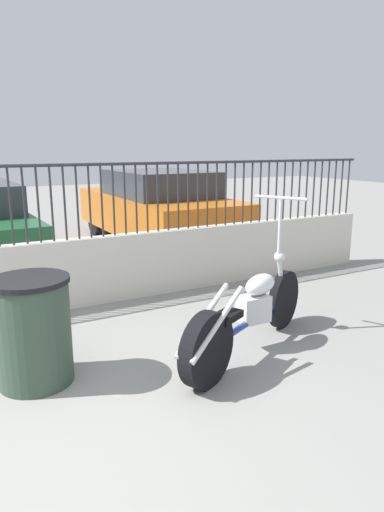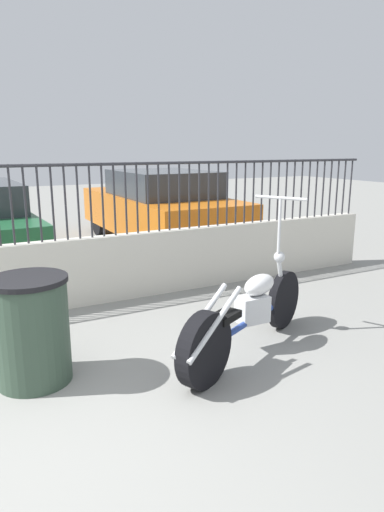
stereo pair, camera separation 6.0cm
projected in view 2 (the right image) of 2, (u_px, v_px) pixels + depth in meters
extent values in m
plane|color=gray|center=(11.00, 464.00, 2.69)|extent=(40.00, 40.00, 0.00)
cylinder|color=#2D2D33|center=(11.00, 205.00, 4.81)|extent=(0.02, 0.02, 0.85)
cylinder|color=#2D2D33|center=(25.00, 204.00, 4.88)|extent=(0.02, 0.02, 0.85)
cylinder|color=#2D2D33|center=(39.00, 204.00, 4.94)|extent=(0.02, 0.02, 0.85)
cylinder|color=#2D2D33|center=(52.00, 203.00, 5.01)|extent=(0.02, 0.02, 0.85)
cylinder|color=#2D2D33|center=(65.00, 202.00, 5.07)|extent=(0.02, 0.02, 0.85)
cylinder|color=#2D2D33|center=(78.00, 202.00, 5.14)|extent=(0.02, 0.02, 0.85)
cylinder|color=#2D2D33|center=(91.00, 201.00, 5.20)|extent=(0.02, 0.02, 0.85)
cylinder|color=#2D2D33|center=(103.00, 200.00, 5.27)|extent=(0.02, 0.02, 0.85)
cylinder|color=#2D2D33|center=(114.00, 199.00, 5.33)|extent=(0.02, 0.02, 0.85)
cylinder|color=#2D2D33|center=(126.00, 199.00, 5.39)|extent=(0.02, 0.02, 0.85)
cylinder|color=#2D2D33|center=(137.00, 198.00, 5.46)|extent=(0.02, 0.02, 0.85)
cylinder|color=#2D2D33|center=(148.00, 198.00, 5.52)|extent=(0.02, 0.02, 0.85)
cylinder|color=#2D2D33|center=(159.00, 197.00, 5.59)|extent=(0.02, 0.02, 0.85)
cylinder|color=#2D2D33|center=(169.00, 196.00, 5.65)|extent=(0.02, 0.02, 0.85)
cylinder|color=#2D2D33|center=(179.00, 196.00, 5.72)|extent=(0.02, 0.02, 0.85)
cylinder|color=#2D2D33|center=(189.00, 195.00, 5.78)|extent=(0.02, 0.02, 0.85)
cylinder|color=#2D2D33|center=(199.00, 195.00, 5.85)|extent=(0.02, 0.02, 0.85)
cylinder|color=#2D2D33|center=(209.00, 194.00, 5.91)|extent=(0.02, 0.02, 0.85)
cylinder|color=#2D2D33|center=(218.00, 194.00, 5.98)|extent=(0.02, 0.02, 0.85)
cylinder|color=#2D2D33|center=(227.00, 193.00, 6.04)|extent=(0.02, 0.02, 0.85)
cylinder|color=#2D2D33|center=(236.00, 193.00, 6.11)|extent=(0.02, 0.02, 0.85)
cylinder|color=#2D2D33|center=(245.00, 192.00, 6.17)|extent=(0.02, 0.02, 0.85)
cylinder|color=#2D2D33|center=(253.00, 192.00, 6.24)|extent=(0.02, 0.02, 0.85)
cylinder|color=#2D2D33|center=(262.00, 191.00, 6.30)|extent=(0.02, 0.02, 0.85)
cylinder|color=#2D2D33|center=(270.00, 191.00, 6.37)|extent=(0.02, 0.02, 0.85)
cylinder|color=#2D2D33|center=(278.00, 190.00, 6.43)|extent=(0.02, 0.02, 0.85)
cylinder|color=#2D2D33|center=(286.00, 190.00, 6.50)|extent=(0.02, 0.02, 0.85)
cylinder|color=#2D2D33|center=(294.00, 190.00, 6.56)|extent=(0.02, 0.02, 0.85)
cylinder|color=#2D2D33|center=(301.00, 189.00, 6.63)|extent=(0.02, 0.02, 0.85)
cylinder|color=#2D2D33|center=(309.00, 189.00, 6.69)|extent=(0.02, 0.02, 0.85)
cylinder|color=#2D2D33|center=(316.00, 188.00, 6.76)|extent=(0.02, 0.02, 0.85)
cylinder|color=#2D2D33|center=(323.00, 188.00, 6.82)|extent=(0.02, 0.02, 0.85)
cylinder|color=#2D2D33|center=(330.00, 188.00, 6.89)|extent=(0.02, 0.02, 0.85)
cylinder|color=#2D2D33|center=(337.00, 187.00, 6.95)|extent=(0.02, 0.02, 0.85)
cylinder|color=#2D2D33|center=(344.00, 187.00, 7.02)|extent=(0.02, 0.02, 0.85)
cylinder|color=#2D2D33|center=(351.00, 186.00, 7.08)|extent=(0.02, 0.02, 0.85)
cylinder|color=black|center=(283.00, 300.00, 4.67)|extent=(0.57, 0.34, 0.60)
cylinder|color=black|center=(204.00, 350.00, 3.52)|extent=(0.60, 0.39, 0.61)
cylinder|color=navy|center=(250.00, 321.00, 4.10)|extent=(1.22, 0.65, 0.06)
cube|color=silver|center=(253.00, 309.00, 4.11)|extent=(0.28, 0.18, 0.24)
ellipsoid|color=white|center=(259.00, 285.00, 4.16)|extent=(0.48, 0.37, 0.18)
cube|color=black|center=(225.00, 316.00, 3.71)|extent=(0.32, 0.27, 0.06)
cylinder|color=silver|center=(281.00, 278.00, 4.54)|extent=(0.22, 0.14, 0.51)
sphere|color=silver|center=(279.00, 257.00, 4.44)|extent=(0.11, 0.11, 0.11)
cylinder|color=silver|center=(279.00, 227.00, 4.35)|extent=(0.03, 0.03, 0.56)
cylinder|color=silver|center=(281.00, 198.00, 4.28)|extent=(0.26, 0.48, 0.03)
cylinder|color=silver|center=(216.00, 323.00, 3.47)|extent=(0.67, 0.36, 0.41)
cylinder|color=silver|center=(201.00, 319.00, 3.55)|extent=(0.67, 0.36, 0.41)
cylinder|color=#334738|center=(32.00, 332.00, 3.56)|extent=(0.58, 0.58, 0.82)
cylinder|color=black|center=(27.00, 280.00, 3.46)|extent=(0.61, 0.61, 0.04)
cylinder|color=black|center=(7.00, 224.00, 9.05)|extent=(0.13, 0.64, 0.64)
cylinder|color=black|center=(38.00, 252.00, 6.68)|extent=(0.13, 0.64, 0.64)
cylinder|color=black|center=(98.00, 220.00, 9.59)|extent=(0.11, 0.64, 0.64)
cylinder|color=black|center=(167.00, 215.00, 10.33)|extent=(0.11, 0.64, 0.64)
cylinder|color=black|center=(147.00, 243.00, 7.30)|extent=(0.11, 0.64, 0.64)
cylinder|color=black|center=(232.00, 234.00, 8.03)|extent=(0.11, 0.64, 0.64)
cube|color=orange|center=(159.00, 213.00, 8.75)|extent=(1.72, 4.31, 0.69)
cube|color=#2D3338|center=(163.00, 183.00, 8.43)|extent=(1.55, 2.07, 0.46)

